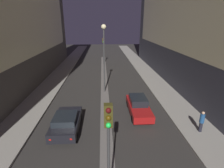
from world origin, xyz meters
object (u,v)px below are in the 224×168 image
Objects in this scene: car_right_lane at (138,106)px; pedestrian_on_right_sidewalk at (202,121)px; street_lamp at (104,47)px; traffic_light_mid at (103,45)px; car_left_lane at (66,122)px; traffic_light_near at (108,137)px.

car_right_lane is 2.81× the size of pedestrian_on_right_sidewalk.
street_lamp is 1.64× the size of car_right_lane.
traffic_light_mid reaches higher than car_left_lane.
car_left_lane is 2.52× the size of pedestrian_on_right_sidewalk.
car_left_lane is at bearing -97.60° from traffic_light_mid.
street_lamp reaches higher than traffic_light_near.
traffic_light_near and traffic_light_mid have the same top height.
car_right_lane is (3.03, 8.65, -3.05)m from traffic_light_near.
car_left_lane is 0.90× the size of car_right_lane.
car_left_lane is (-3.03, 6.20, -3.07)m from traffic_light_near.
car_left_lane is (-3.03, -22.73, -3.07)m from traffic_light_mid.
street_lamp reaches higher than traffic_light_mid.
traffic_light_mid is at bearing 98.51° from car_right_lane.
street_lamp is 9.57m from car_left_lane.
street_lamp is 1.83× the size of car_left_lane.
traffic_light_near is 1.21× the size of car_left_lane.
traffic_light_near is 28.93m from traffic_light_mid.
traffic_light_near is at bearing -109.33° from car_right_lane.
traffic_light_near is at bearing -90.00° from traffic_light_mid.
street_lamp is at bearing 119.75° from car_right_lane.
street_lamp reaches higher than car_right_lane.
traffic_light_mid is 1.09× the size of car_right_lane.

